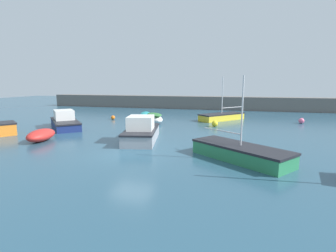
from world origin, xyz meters
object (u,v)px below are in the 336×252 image
(motorboat_with_cabin, at_px, (65,121))
(rowboat_blue_near, at_px, (41,135))
(rowboat_white_midwater, at_px, (145,114))
(mooring_buoy_yellow, at_px, (215,124))
(cabin_cruiser_white, at_px, (141,131))
(sailboat_twin_hulled, at_px, (222,117))
(rowboat_with_red_cover, at_px, (154,118))
(mooring_buoy_pink, at_px, (301,121))
(mooring_buoy_orange, at_px, (113,117))
(sailboat_short_mast, at_px, (240,152))

(motorboat_with_cabin, distance_m, rowboat_blue_near, 5.80)
(rowboat_white_midwater, xyz_separation_m, motorboat_with_cabin, (-4.43, -9.62, 0.29))
(mooring_buoy_yellow, bearing_deg, cabin_cruiser_white, -120.05)
(rowboat_white_midwater, relative_size, rowboat_blue_near, 1.13)
(rowboat_white_midwater, height_order, sailboat_twin_hulled, sailboat_twin_hulled)
(rowboat_blue_near, bearing_deg, motorboat_with_cabin, 9.75)
(rowboat_with_red_cover, distance_m, rowboat_blue_near, 11.68)
(rowboat_white_midwater, height_order, rowboat_blue_near, rowboat_blue_near)
(mooring_buoy_pink, bearing_deg, cabin_cruiser_white, -136.71)
(rowboat_blue_near, height_order, mooring_buoy_yellow, rowboat_blue_near)
(rowboat_white_midwater, distance_m, mooring_buoy_pink, 17.64)
(sailboat_twin_hulled, distance_m, rowboat_with_red_cover, 7.84)
(sailboat_twin_hulled, relative_size, mooring_buoy_orange, 11.96)
(sailboat_short_mast, xyz_separation_m, rowboat_with_red_cover, (-8.79, 11.55, 0.09))
(sailboat_twin_hulled, bearing_deg, rowboat_with_red_cover, -17.84)
(cabin_cruiser_white, relative_size, mooring_buoy_orange, 12.37)
(rowboat_white_midwater, xyz_separation_m, cabin_cruiser_white, (4.63, -13.05, 0.38))
(motorboat_with_cabin, relative_size, mooring_buoy_pink, 10.15)
(rowboat_white_midwater, distance_m, sailboat_short_mast, 19.84)
(rowboat_with_red_cover, distance_m, mooring_buoy_pink, 15.31)
(sailboat_twin_hulled, bearing_deg, cabin_cruiser_white, 19.45)
(sailboat_twin_hulled, height_order, mooring_buoy_pink, sailboat_twin_hulled)
(rowboat_white_midwater, relative_size, sailboat_twin_hulled, 0.64)
(rowboat_blue_near, height_order, mooring_buoy_pink, rowboat_blue_near)
(sailboat_short_mast, distance_m, cabin_cruiser_white, 7.59)
(sailboat_twin_hulled, relative_size, motorboat_with_cabin, 0.95)
(mooring_buoy_yellow, bearing_deg, mooring_buoy_orange, 170.76)
(motorboat_with_cabin, relative_size, cabin_cruiser_white, 1.01)
(cabin_cruiser_white, relative_size, mooring_buoy_pink, 10.02)
(sailboat_short_mast, bearing_deg, mooring_buoy_pink, 105.01)
(mooring_buoy_pink, bearing_deg, rowboat_blue_near, -144.56)
(cabin_cruiser_white, distance_m, mooring_buoy_pink, 17.85)
(motorboat_with_cabin, bearing_deg, mooring_buoy_yellow, 64.16)
(rowboat_with_red_cover, height_order, mooring_buoy_pink, rowboat_with_red_cover)
(sailboat_twin_hulled, relative_size, mooring_buoy_pink, 9.69)
(motorboat_with_cabin, relative_size, mooring_buoy_yellow, 9.67)
(rowboat_white_midwater, xyz_separation_m, sailboat_twin_hulled, (9.44, -0.43, 0.09))
(rowboat_with_red_cover, distance_m, cabin_cruiser_white, 8.69)
(rowboat_blue_near, distance_m, mooring_buoy_yellow, 15.12)
(cabin_cruiser_white, bearing_deg, sailboat_twin_hulled, -33.61)
(rowboat_white_midwater, height_order, mooring_buoy_yellow, rowboat_white_midwater)
(rowboat_white_midwater, bearing_deg, mooring_buoy_pink, 75.46)
(motorboat_with_cabin, height_order, mooring_buoy_yellow, motorboat_with_cabin)
(sailboat_twin_hulled, bearing_deg, rowboat_white_midwater, -52.28)
(sailboat_short_mast, distance_m, mooring_buoy_pink, 16.46)
(rowboat_blue_near, xyz_separation_m, mooring_buoy_orange, (-0.32, 11.72, -0.20))
(mooring_buoy_yellow, bearing_deg, motorboat_with_cabin, -162.14)
(cabin_cruiser_white, bearing_deg, rowboat_with_red_cover, -0.44)
(sailboat_short_mast, bearing_deg, mooring_buoy_yellow, 139.20)
(motorboat_with_cabin, distance_m, mooring_buoy_orange, 6.54)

